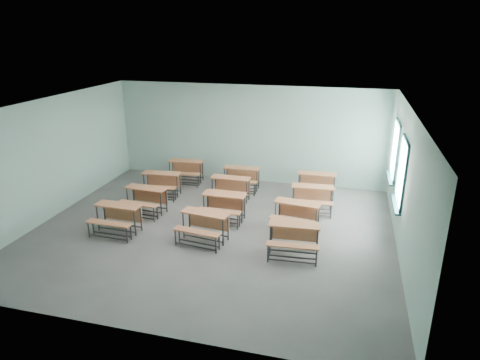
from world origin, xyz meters
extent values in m
cube|color=slate|center=(0.00, 0.00, -0.01)|extent=(9.00, 8.00, 0.02)
cube|color=white|center=(0.00, 0.00, 3.21)|extent=(9.00, 8.00, 0.02)
cube|color=#98BEB2|center=(0.00, 4.01, 1.60)|extent=(9.00, 0.02, 3.20)
cube|color=#98BEB2|center=(0.00, -4.01, 1.60)|extent=(9.00, 0.02, 3.20)
cube|color=#98BEB2|center=(-4.51, 0.00, 1.60)|extent=(0.02, 8.00, 3.20)
cube|color=#98BEB2|center=(4.51, 0.00, 1.60)|extent=(0.02, 8.00, 3.20)
cube|color=#1B4A4C|center=(4.47, 2.80, 0.93)|extent=(0.06, 1.20, 0.06)
cube|color=#1B4A4C|center=(4.47, 2.80, 2.47)|extent=(0.06, 1.20, 0.06)
cube|color=#1B4A4C|center=(4.47, 2.23, 1.70)|extent=(0.06, 0.06, 1.60)
cube|color=#1B4A4C|center=(4.47, 3.37, 1.70)|extent=(0.06, 0.06, 1.60)
cube|color=#1B4A4C|center=(4.47, 2.80, 1.70)|extent=(0.04, 0.04, 1.48)
cube|color=#1B4A4C|center=(4.47, 2.80, 1.70)|extent=(0.04, 1.08, 0.04)
cube|color=#1B4A4C|center=(4.43, 2.80, 0.87)|extent=(0.14, 1.28, 0.04)
cube|color=white|center=(4.50, 2.80, 1.70)|extent=(0.01, 1.08, 1.48)
cube|color=#1B4A4C|center=(4.47, 0.80, 0.93)|extent=(0.06, 1.20, 0.06)
cube|color=#1B4A4C|center=(4.47, 0.80, 2.47)|extent=(0.06, 1.20, 0.06)
cube|color=#1B4A4C|center=(4.47, 0.23, 1.70)|extent=(0.06, 0.06, 1.60)
cube|color=#1B4A4C|center=(4.47, 1.37, 1.70)|extent=(0.06, 0.06, 1.60)
cube|color=#1B4A4C|center=(4.47, 0.80, 1.70)|extent=(0.04, 0.04, 1.48)
cube|color=#1B4A4C|center=(4.47, 0.80, 1.70)|extent=(0.04, 1.08, 0.04)
cube|color=#1B4A4C|center=(4.43, 0.80, 0.87)|extent=(0.14, 1.28, 0.04)
cube|color=white|center=(4.50, 0.80, 1.70)|extent=(0.01, 1.08, 1.48)
cube|color=#B0653F|center=(-2.28, -0.59, 0.70)|extent=(1.17, 0.42, 0.04)
cube|color=#B0653F|center=(-2.27, -0.41, 0.41)|extent=(1.10, 0.06, 0.40)
cylinder|color=#333538|center=(-2.81, -0.73, 0.34)|extent=(0.04, 0.04, 0.68)
cylinder|color=#333538|center=(-1.75, -0.76, 0.34)|extent=(0.04, 0.04, 0.68)
cylinder|color=#333538|center=(-2.80, -0.42, 0.34)|extent=(0.04, 0.04, 0.68)
cylinder|color=#333538|center=(-1.74, -0.46, 0.34)|extent=(0.04, 0.04, 0.68)
cube|color=#333538|center=(-2.28, -0.75, 0.10)|extent=(1.06, 0.06, 0.03)
cube|color=#333538|center=(-2.27, -0.44, 0.10)|extent=(1.06, 0.06, 0.03)
cube|color=#B0653F|center=(-2.29, -1.05, 0.42)|extent=(1.16, 0.28, 0.03)
cylinder|color=#333538|center=(-2.83, -1.13, 0.20)|extent=(0.04, 0.04, 0.40)
cylinder|color=#333538|center=(-1.77, -1.16, 0.20)|extent=(0.04, 0.04, 0.40)
cylinder|color=#333538|center=(-2.82, -0.95, 0.20)|extent=(0.04, 0.04, 0.40)
cylinder|color=#333538|center=(-1.76, -0.98, 0.20)|extent=(0.04, 0.04, 0.40)
cube|color=#333538|center=(-2.30, -1.15, 0.08)|extent=(1.06, 0.06, 0.03)
cube|color=#333538|center=(-2.29, -0.96, 0.08)|extent=(1.06, 0.06, 0.03)
cube|color=#B0653F|center=(0.00, -0.48, 0.70)|extent=(1.20, 0.53, 0.04)
cube|color=#B0653F|center=(0.02, -0.31, 0.41)|extent=(1.09, 0.16, 0.40)
cylinder|color=#333538|center=(-0.55, -0.57, 0.34)|extent=(0.04, 0.04, 0.68)
cylinder|color=#333538|center=(0.50, -0.71, 0.34)|extent=(0.04, 0.04, 0.68)
cylinder|color=#333538|center=(-0.51, -0.26, 0.34)|extent=(0.04, 0.04, 0.68)
cylinder|color=#333538|center=(0.54, -0.40, 0.34)|extent=(0.04, 0.04, 0.68)
cube|color=#333538|center=(-0.02, -0.64, 0.10)|extent=(1.05, 0.17, 0.03)
cube|color=#333538|center=(0.02, -0.33, 0.10)|extent=(1.05, 0.17, 0.03)
cube|color=#B0653F|center=(-0.06, -0.94, 0.42)|extent=(1.18, 0.39, 0.03)
cylinder|color=#333538|center=(-0.60, -0.97, 0.20)|extent=(0.04, 0.04, 0.40)
cylinder|color=#333538|center=(0.45, -1.10, 0.20)|extent=(0.04, 0.04, 0.40)
cylinder|color=#333538|center=(-0.57, -0.78, 0.20)|extent=(0.04, 0.04, 0.40)
cylinder|color=#333538|center=(0.48, -0.92, 0.20)|extent=(0.04, 0.04, 0.40)
cube|color=#333538|center=(-0.07, -1.03, 0.08)|extent=(1.05, 0.17, 0.03)
cube|color=#333538|center=(-0.05, -0.85, 0.08)|extent=(1.05, 0.17, 0.03)
cube|color=#B0653F|center=(2.17, -0.59, 0.70)|extent=(1.18, 0.46, 0.04)
cube|color=#B0653F|center=(2.16, -0.41, 0.41)|extent=(1.10, 0.09, 0.40)
cylinder|color=#333538|center=(1.65, -0.78, 0.34)|extent=(0.04, 0.04, 0.68)
cylinder|color=#333538|center=(2.71, -0.71, 0.34)|extent=(0.04, 0.04, 0.68)
cylinder|color=#333538|center=(1.63, -0.47, 0.34)|extent=(0.04, 0.04, 0.68)
cylinder|color=#333538|center=(2.69, -0.40, 0.34)|extent=(0.04, 0.04, 0.68)
cube|color=#333538|center=(2.18, -0.74, 0.10)|extent=(1.06, 0.10, 0.03)
cube|color=#333538|center=(2.16, -0.43, 0.10)|extent=(1.06, 0.10, 0.03)
cube|color=#B0653F|center=(2.20, -1.05, 0.42)|extent=(1.17, 0.32, 0.03)
cylinder|color=#333538|center=(1.67, -1.17, 0.20)|extent=(0.04, 0.04, 0.40)
cylinder|color=#333538|center=(2.73, -1.10, 0.20)|extent=(0.04, 0.04, 0.40)
cylinder|color=#333538|center=(1.66, -0.99, 0.20)|extent=(0.04, 0.04, 0.40)
cylinder|color=#333538|center=(2.72, -0.92, 0.20)|extent=(0.04, 0.04, 0.40)
cube|color=#333538|center=(2.20, -1.14, 0.08)|extent=(1.06, 0.10, 0.03)
cube|color=#333538|center=(2.19, -0.96, 0.08)|extent=(1.06, 0.10, 0.03)
cube|color=#B0653F|center=(-2.14, 0.70, 0.70)|extent=(1.18, 0.48, 0.04)
cube|color=#B0653F|center=(-2.13, 0.87, 0.41)|extent=(1.10, 0.11, 0.40)
cylinder|color=#333538|center=(-2.68, 0.58, 0.34)|extent=(0.04, 0.04, 0.68)
cylinder|color=#333538|center=(-1.63, 0.50, 0.34)|extent=(0.04, 0.04, 0.68)
cylinder|color=#333538|center=(-2.66, 0.89, 0.34)|extent=(0.04, 0.04, 0.68)
cylinder|color=#333538|center=(-1.60, 0.81, 0.34)|extent=(0.04, 0.04, 0.68)
cube|color=#333538|center=(-2.16, 0.54, 0.10)|extent=(1.06, 0.11, 0.03)
cube|color=#333538|center=(-2.13, 0.85, 0.10)|extent=(1.06, 0.11, 0.03)
cube|color=#B0653F|center=(-2.18, 0.24, 0.42)|extent=(1.17, 0.33, 0.03)
cylinder|color=#333538|center=(-2.72, 0.19, 0.20)|extent=(0.04, 0.04, 0.40)
cylinder|color=#333538|center=(-1.66, 0.10, 0.20)|extent=(0.04, 0.04, 0.40)
cylinder|color=#333538|center=(-2.70, 0.37, 0.20)|extent=(0.04, 0.04, 0.40)
cylinder|color=#333538|center=(-1.65, 0.28, 0.20)|extent=(0.04, 0.04, 0.40)
cube|color=#333538|center=(-2.19, 0.14, 0.08)|extent=(1.06, 0.11, 0.03)
cube|color=#333538|center=(-2.17, 0.33, 0.08)|extent=(1.06, 0.11, 0.03)
cube|color=#B0653F|center=(0.10, 0.78, 0.70)|extent=(1.16, 0.40, 0.04)
cube|color=#B0653F|center=(0.10, 0.96, 0.41)|extent=(1.10, 0.04, 0.40)
cylinder|color=#333538|center=(-0.44, 0.63, 0.34)|extent=(0.04, 0.04, 0.68)
cylinder|color=#333538|center=(0.62, 0.62, 0.34)|extent=(0.04, 0.04, 0.68)
cylinder|color=#333538|center=(-0.43, 0.94, 0.34)|extent=(0.04, 0.04, 0.68)
cylinder|color=#333538|center=(0.63, 0.92, 0.34)|extent=(0.04, 0.04, 0.68)
cube|color=#333538|center=(0.09, 0.62, 0.10)|extent=(1.06, 0.04, 0.03)
cube|color=#333538|center=(0.10, 0.93, 0.10)|extent=(1.06, 0.04, 0.03)
cube|color=#B0653F|center=(0.09, 0.32, 0.42)|extent=(1.16, 0.26, 0.03)
cylinder|color=#333538|center=(-0.44, 0.23, 0.20)|extent=(0.04, 0.04, 0.40)
cylinder|color=#333538|center=(0.62, 0.22, 0.20)|extent=(0.04, 0.04, 0.40)
cylinder|color=#333538|center=(-0.44, 0.42, 0.20)|extent=(0.04, 0.04, 0.40)
cylinder|color=#333538|center=(0.62, 0.40, 0.20)|extent=(0.04, 0.04, 0.40)
cube|color=#333538|center=(0.09, 0.22, 0.08)|extent=(1.06, 0.04, 0.03)
cube|color=#333538|center=(0.09, 0.41, 0.08)|extent=(1.06, 0.04, 0.03)
cube|color=#B0653F|center=(2.07, 0.71, 0.70)|extent=(1.20, 0.54, 0.04)
cube|color=#B0653F|center=(2.09, 0.88, 0.41)|extent=(1.09, 0.17, 0.40)
cylinder|color=#333538|center=(1.52, 0.63, 0.34)|extent=(0.04, 0.04, 0.68)
cylinder|color=#333538|center=(2.57, 0.48, 0.34)|extent=(0.04, 0.04, 0.68)
cylinder|color=#333538|center=(1.57, 0.93, 0.34)|extent=(0.04, 0.04, 0.68)
cylinder|color=#333538|center=(2.61, 0.79, 0.34)|extent=(0.04, 0.04, 0.68)
cube|color=#333538|center=(2.05, 0.55, 0.10)|extent=(1.05, 0.17, 0.03)
cube|color=#333538|center=(2.09, 0.86, 0.10)|extent=(1.05, 0.17, 0.03)
cube|color=#B0653F|center=(2.01, 0.25, 0.42)|extent=(1.18, 0.40, 0.03)
cylinder|color=#333538|center=(1.47, 0.23, 0.20)|extent=(0.04, 0.04, 0.40)
cylinder|color=#333538|center=(2.52, 0.09, 0.20)|extent=(0.04, 0.04, 0.40)
cylinder|color=#333538|center=(1.49, 0.41, 0.20)|extent=(0.04, 0.04, 0.40)
cylinder|color=#333538|center=(2.54, 0.27, 0.20)|extent=(0.04, 0.04, 0.40)
cube|color=#333538|center=(1.99, 0.16, 0.08)|extent=(1.05, 0.17, 0.03)
cube|color=#333538|center=(2.02, 0.34, 0.08)|extent=(1.05, 0.17, 0.03)
cube|color=#B0653F|center=(-2.27, 2.00, 0.70)|extent=(1.18, 0.48, 0.04)
cube|color=#B0653F|center=(-2.28, 2.18, 0.41)|extent=(1.09, 0.11, 0.40)
cylinder|color=#333538|center=(-2.78, 1.80, 0.34)|extent=(0.04, 0.04, 0.68)
cylinder|color=#333538|center=(-1.73, 1.89, 0.34)|extent=(0.04, 0.04, 0.68)
cylinder|color=#333538|center=(-2.81, 2.11, 0.34)|extent=(0.04, 0.04, 0.68)
cylinder|color=#333538|center=(-1.75, 2.20, 0.34)|extent=(0.04, 0.04, 0.68)
cube|color=#333538|center=(-2.25, 1.85, 0.10)|extent=(1.06, 0.12, 0.03)
cube|color=#333538|center=(-2.28, 2.15, 0.10)|extent=(1.06, 0.12, 0.03)
cube|color=#B0653F|center=(-2.23, 1.54, 0.42)|extent=(1.17, 0.34, 0.03)
cylinder|color=#333538|center=(-2.75, 1.40, 0.20)|extent=(0.04, 0.04, 0.40)
cylinder|color=#333538|center=(-1.69, 1.49, 0.20)|extent=(0.04, 0.04, 0.40)
cylinder|color=#333538|center=(-2.76, 1.58, 0.20)|extent=(0.04, 0.04, 0.40)
cylinder|color=#333538|center=(-1.71, 1.67, 0.20)|extent=(0.04, 0.04, 0.40)
cube|color=#333538|center=(-2.22, 1.45, 0.08)|extent=(1.06, 0.12, 0.03)
cube|color=#333538|center=(-2.24, 1.63, 0.08)|extent=(1.06, 0.12, 0.03)
cube|color=#B0653F|center=(-0.10, 2.11, 0.70)|extent=(1.16, 0.40, 0.04)
cube|color=#B0653F|center=(-0.10, 2.29, 0.41)|extent=(1.10, 0.03, 0.40)
cylinder|color=#333538|center=(-0.63, 1.97, 0.34)|extent=(0.03, 0.03, 0.68)
cylinder|color=#333538|center=(0.43, 1.95, 0.34)|extent=(0.03, 0.03, 0.68)
cylinder|color=#333538|center=(-0.63, 2.27, 0.34)|extent=(0.03, 0.03, 0.68)
cylinder|color=#333538|center=(0.43, 2.26, 0.34)|extent=(0.03, 0.03, 0.68)
cube|color=#333538|center=(-0.10, 1.96, 0.10)|extent=(1.06, 0.04, 0.03)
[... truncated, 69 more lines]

